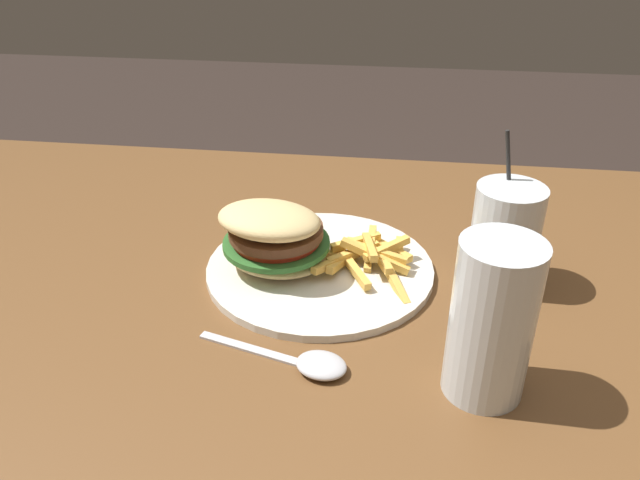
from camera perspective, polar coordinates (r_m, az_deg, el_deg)
dining_table at (r=0.71m, az=-2.82°, el=-18.75°), size 1.52×1.15×0.71m
meal_plate_near at (r=0.76m, az=-2.14°, el=-0.88°), size 0.28×0.28×0.10m
beer_glass at (r=0.59m, az=15.36°, el=-7.57°), size 0.08×0.08×0.16m
juice_glass at (r=0.77m, az=16.48°, el=0.00°), size 0.08×0.08×0.18m
spoon at (r=0.63m, az=-0.56°, el=-11.22°), size 0.17×0.07×0.01m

